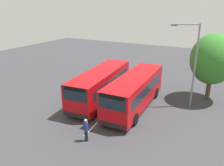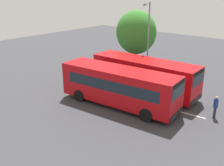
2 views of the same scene
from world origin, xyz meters
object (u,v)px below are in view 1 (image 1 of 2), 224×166
bus_far_left (101,84)px  depot_tree (213,59)px  street_lamp (193,61)px  bus_center_left (135,90)px  pedestrian (86,128)px

bus_far_left → depot_tree: depot_tree is taller
street_lamp → depot_tree: (-2.54, 1.47, -0.23)m
bus_far_left → bus_center_left: size_ratio=1.01×
street_lamp → pedestrian: bearing=40.5°
street_lamp → depot_tree: bearing=-140.4°
street_lamp → depot_tree: size_ratio=1.15×
street_lamp → depot_tree: 2.95m
pedestrian → depot_tree: (-11.93, 6.69, 3.17)m
pedestrian → street_lamp: street_lamp is taller
bus_center_left → street_lamp: size_ratio=1.29×
bus_far_left → street_lamp: (-2.67, 8.01, 2.73)m
bus_center_left → street_lamp: (-2.64, 4.37, 2.73)m
pedestrian → depot_tree: 14.04m
bus_center_left → street_lamp: bearing=118.9°
pedestrian → street_lamp: bearing=-26.4°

